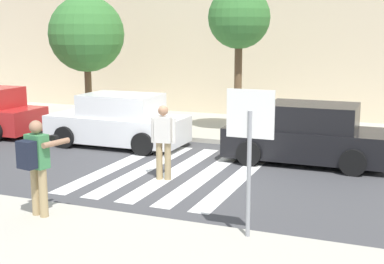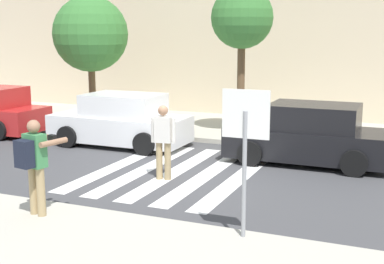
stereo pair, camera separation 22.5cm
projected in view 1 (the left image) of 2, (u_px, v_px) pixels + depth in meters
ground_plane at (172, 174)px, 12.83m from camera, size 120.00×120.00×0.00m
sidewalk_far at (243, 129)px, 18.28m from camera, size 60.00×4.80×0.14m
building_facade_far at (276, 22)px, 21.61m from camera, size 56.00×4.00×7.43m
crosswalk_stripe_0 at (118, 165)px, 13.60m from camera, size 0.44×5.20×0.01m
crosswalk_stripe_1 at (146, 168)px, 13.30m from camera, size 0.44×5.20×0.01m
crosswalk_stripe_2 at (175, 172)px, 13.01m from camera, size 0.44×5.20×0.01m
crosswalk_stripe_3 at (206, 175)px, 12.72m from camera, size 0.44×5.20×0.01m
crosswalk_stripe_4 at (238, 178)px, 12.43m from camera, size 0.44×5.20×0.01m
stop_sign at (250, 131)px, 8.28m from camera, size 0.76×0.08×2.37m
photographer_with_backpack at (36, 160)px, 9.32m from camera, size 0.68×0.91×1.72m
pedestrian_crossing at (163, 138)px, 12.15m from camera, size 0.57×0.30×1.72m
parked_car_white at (119, 122)px, 15.79m from camera, size 4.10×1.92×1.55m
parked_car_black at (308, 135)px, 13.76m from camera, size 4.10×1.92×1.55m
street_tree_west at (86, 34)px, 18.32m from camera, size 2.60×2.60×4.41m
street_tree_center at (239, 19)px, 16.34m from camera, size 1.91×1.91×4.59m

